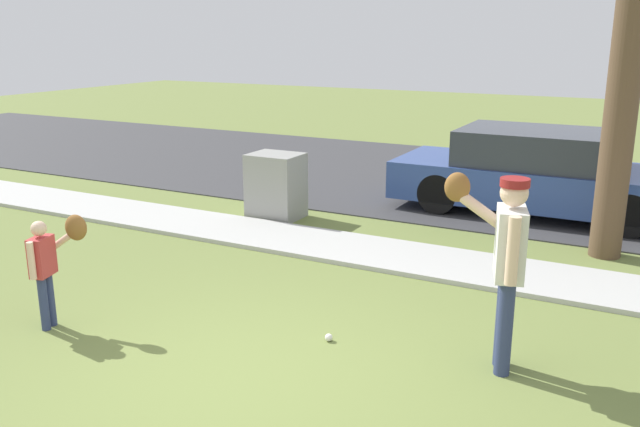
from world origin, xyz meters
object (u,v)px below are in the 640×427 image
(baseball, at_px, (329,337))
(utility_cabinet, at_px, (276,186))
(street_tree_near, at_px, (633,6))
(parked_wagon_blue, at_px, (539,173))
(person_child, at_px, (50,257))
(person_adult, at_px, (504,252))

(baseball, bearing_deg, utility_cabinet, 127.58)
(street_tree_near, bearing_deg, parked_wagon_blue, 124.00)
(person_child, relative_size, baseball, 15.32)
(person_child, bearing_deg, street_tree_near, 30.33)
(baseball, xyz_separation_m, utility_cabinet, (-2.72, 3.54, 0.47))
(person_child, height_order, parked_wagon_blue, parked_wagon_blue)
(person_child, relative_size, utility_cabinet, 1.12)
(baseball, distance_m, utility_cabinet, 4.49)
(utility_cabinet, distance_m, parked_wagon_blue, 4.19)
(street_tree_near, bearing_deg, person_child, -133.37)
(person_child, bearing_deg, person_adult, -0.24)
(person_adult, relative_size, person_child, 1.50)
(baseball, relative_size, parked_wagon_blue, 0.02)
(parked_wagon_blue, bearing_deg, baseball, -98.64)
(person_adult, height_order, parked_wagon_blue, person_adult)
(baseball, distance_m, street_tree_near, 5.40)
(utility_cabinet, bearing_deg, parked_wagon_blue, 30.96)
(street_tree_near, distance_m, parked_wagon_blue, 3.27)
(person_child, distance_m, street_tree_near, 7.12)
(person_adult, xyz_separation_m, person_child, (-4.07, -1.17, -0.34))
(utility_cabinet, xyz_separation_m, parked_wagon_blue, (3.59, 2.15, 0.16))
(person_adult, xyz_separation_m, parked_wagon_blue, (-0.67, 5.48, -0.40))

